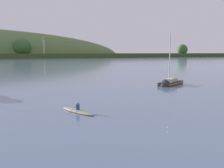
{
  "coord_description": "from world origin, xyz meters",
  "views": [
    {
      "loc": [
        -6.95,
        2.01,
        5.09
      ],
      "look_at": [
        1.97,
        28.92,
        1.66
      ],
      "focal_mm": 42.11,
      "sensor_mm": 36.0,
      "label": 1
    }
  ],
  "objects": [
    {
      "name": "dockside_crane",
      "position": [
        9.48,
        242.28,
        9.05
      ],
      "size": [
        3.99,
        14.72,
        18.47
      ],
      "rotation": [
        0.0,
        0.0,
        4.61
      ],
      "color": "#4C4C51",
      "rests_on": "ground"
    },
    {
      "name": "sailboat_midwater_white",
      "position": [
        14.1,
        37.47,
        0.15
      ],
      "size": [
        6.17,
        5.26,
        8.87
      ],
      "rotation": [
        0.0,
        0.0,
        3.78
      ],
      "color": "#232328",
      "rests_on": "ground"
    },
    {
      "name": "canoe_with_paddler",
      "position": [
        -2.8,
        23.84,
        0.09
      ],
      "size": [
        2.56,
        4.18,
        1.02
      ],
      "rotation": [
        0.0,
        0.0,
        2.01
      ],
      "color": "gray",
      "rests_on": "ground"
    }
  ]
}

